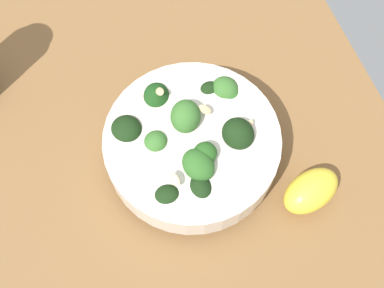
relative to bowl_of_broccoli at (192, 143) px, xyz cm
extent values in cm
cube|color=brown|center=(2.47, 5.97, -5.69)|extent=(68.06, 68.06, 3.54)
cylinder|color=silver|center=(-0.13, 0.04, -3.19)|extent=(12.05, 12.05, 1.47)
cylinder|color=silver|center=(-0.13, 0.04, -0.26)|extent=(21.90, 21.90, 4.40)
cylinder|color=beige|center=(-0.13, 0.04, 1.54)|extent=(18.05, 18.05, 0.80)
cylinder|color=#4A8F3C|center=(-5.99, 5.26, 0.01)|extent=(1.38, 1.42, 1.23)
ellipsoid|color=black|center=(-5.99, 5.26, 1.36)|extent=(3.30, 4.11, 3.22)
cylinder|color=#3C7A32|center=(5.82, -4.33, 0.04)|extent=(1.30, 1.30, 1.20)
ellipsoid|color=black|center=(5.82, -4.33, 1.27)|extent=(3.11, 3.33, 3.06)
cylinder|color=#4A8F3C|center=(2.32, -0.02, 0.96)|extent=(2.11, 2.01, 1.53)
ellipsoid|color=#386B2B|center=(2.32, -0.02, 2.81)|extent=(5.92, 6.03, 5.45)
cylinder|color=#2F662B|center=(-1.65, -5.35, 0.37)|extent=(2.12, 2.05, 1.81)
ellipsoid|color=black|center=(-1.65, -5.35, 2.39)|extent=(6.40, 5.40, 5.36)
cylinder|color=#3C7A32|center=(-2.94, -0.65, 1.43)|extent=(1.51, 1.45, 1.33)
ellipsoid|color=#23511C|center=(-2.94, -0.65, 2.80)|extent=(3.73, 3.37, 3.37)
cylinder|color=#589D47|center=(6.93, 2.38, -0.14)|extent=(1.71, 1.46, 1.81)
ellipsoid|color=#194216|center=(6.93, 2.38, 1.75)|extent=(5.15, 5.18, 4.00)
cylinder|color=#4A8F3C|center=(0.84, 4.37, 0.17)|extent=(1.21, 1.27, 1.63)
ellipsoid|color=#386B2B|center=(0.84, 4.37, 1.72)|extent=(3.74, 4.09, 3.01)
cylinder|color=#2F662B|center=(4.42, -6.54, -0.25)|extent=(1.34, 1.53, 1.46)
ellipsoid|color=#2D6023|center=(4.42, -6.54, 1.18)|extent=(4.26, 4.25, 3.64)
cylinder|color=#2F662B|center=(5.19, -6.26, -0.22)|extent=(1.85, 2.16, 1.90)
ellipsoid|color=#386B2B|center=(5.19, -6.26, 1.58)|extent=(5.05, 4.82, 3.44)
cylinder|color=#2F662B|center=(-4.08, 0.60, 0.98)|extent=(2.05, 2.00, 1.60)
ellipsoid|color=#2D6023|center=(-4.08, 0.60, 2.75)|extent=(5.70, 5.11, 3.71)
cylinder|color=#4A8F3C|center=(-6.44, 1.08, 0.04)|extent=(1.52, 1.52, 1.21)
ellipsoid|color=black|center=(-6.44, 1.08, 1.43)|extent=(3.91, 3.45, 4.07)
cylinder|color=#4A8F3C|center=(3.66, 7.27, -0.31)|extent=(2.00, 2.33, 2.03)
ellipsoid|color=black|center=(3.66, 7.27, 1.67)|extent=(5.73, 5.80, 3.90)
ellipsoid|color=#DBBC84|center=(-5.04, 3.81, 3.15)|extent=(1.92, 1.40, 1.04)
ellipsoid|color=#DBBC84|center=(2.53, -2.51, 3.08)|extent=(1.70, 2.03, 1.45)
ellipsoid|color=#DBBC84|center=(-1.15, -6.84, 2.53)|extent=(1.75, 2.01, 1.40)
ellipsoid|color=#DBBC84|center=(6.50, 1.99, 3.40)|extent=(1.91, 1.19, 1.23)
ellipsoid|color=yellow|center=(-10.16, -12.07, -1.64)|extent=(6.73, 8.74, 4.56)
camera|label=1|loc=(-24.13, 8.23, 55.52)|focal=45.64mm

